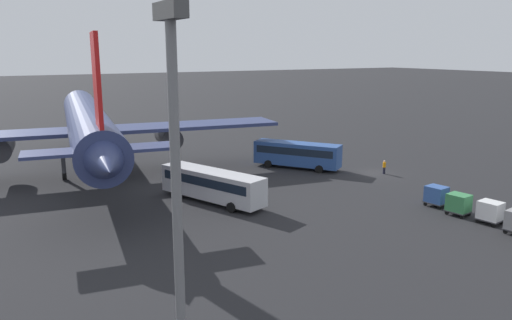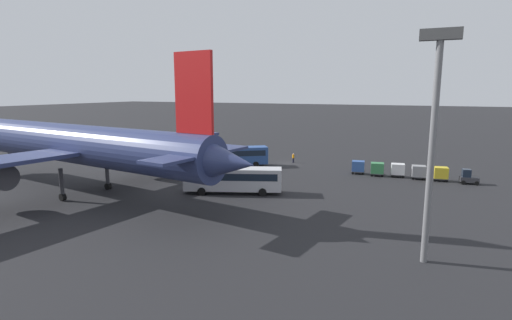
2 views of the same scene
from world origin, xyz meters
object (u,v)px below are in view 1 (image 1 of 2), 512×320
Objects in this scene: shuttle_bus_near at (297,153)px; cargo_cart_blue at (436,195)px; worker_person at (384,167)px; cargo_cart_white at (490,211)px; cargo_cart_green at (459,203)px; airplane at (88,125)px; shuttle_bus_far at (212,183)px.

cargo_cart_blue is (-20.74, -2.64, -0.84)m from shuttle_bus_near.
cargo_cart_white is at bearing 164.81° from worker_person.
cargo_cart_blue is at bearing 0.93° from cargo_cart_white.
worker_person is 0.78× the size of cargo_cart_blue.
cargo_cart_blue is at bearing -7.97° from cargo_cart_green.
cargo_cart_green is 3.00m from cargo_cart_blue.
worker_person is at bearing -19.61° from cargo_cart_green.
cargo_cart_green is (-15.59, 5.55, 0.32)m from worker_person.
shuttle_bus_far is at bearing -147.01° from airplane.
shuttle_bus_far is at bearing 45.68° from cargo_cart_white.
shuttle_bus_near reaches higher than worker_person.
cargo_cart_green is at bearing 150.48° from shuttle_bus_near.
worker_person is 16.55m from cargo_cart_green.
shuttle_bus_far is 24.04m from cargo_cart_green.
cargo_cart_green is at bearing 160.39° from worker_person.
cargo_cart_blue is (5.95, 0.10, 0.00)m from cargo_cart_white.
cargo_cart_green is (2.97, 0.51, 0.00)m from cargo_cart_white.
cargo_cart_white is 5.95m from cargo_cart_blue.
airplane is at bearing 41.57° from cargo_cart_blue.
shuttle_bus_near is 26.84m from cargo_cart_white.
cargo_cart_green is (-33.56, -26.71, -5.12)m from airplane.
shuttle_bus_near is 18.14m from shuttle_bus_far.
worker_person is 0.78× the size of cargo_cart_white.
cargo_cart_green is at bearing 9.80° from cargo_cart_white.
shuttle_bus_far is 5.64× the size of cargo_cart_green.
cargo_cart_green is (-15.48, -18.38, -0.77)m from shuttle_bus_far.
shuttle_bus_near is (-9.85, -24.49, -4.28)m from airplane.
cargo_cart_white is at bearing -170.20° from cargo_cart_green.
worker_person is at bearing -171.13° from shuttle_bus_near.
airplane is 31.37× the size of worker_person.
worker_person is at bearing -15.19° from cargo_cart_white.
shuttle_bus_far is 7.22× the size of worker_person.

